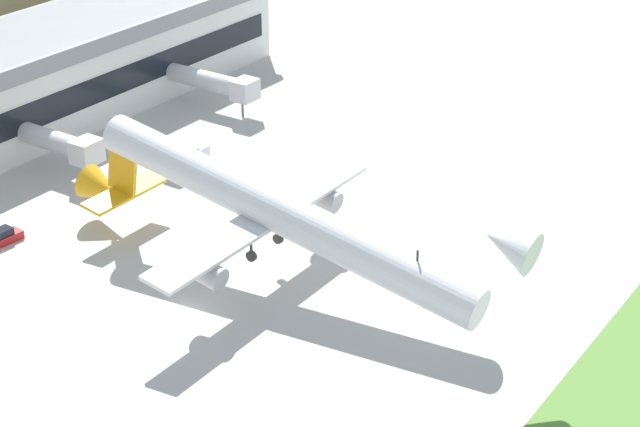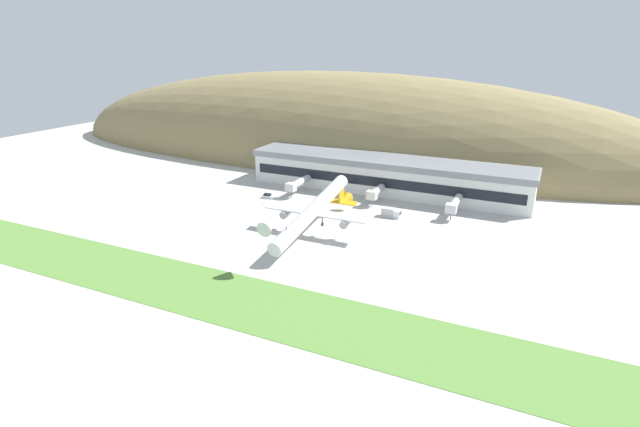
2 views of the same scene
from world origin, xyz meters
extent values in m
plane|color=#B7B5AF|center=(0.00, 0.00, 0.00)|extent=(435.11, 435.11, 0.00)
cube|color=#568438|center=(0.00, -44.52, 0.04)|extent=(391.60, 20.90, 0.08)
ellipsoid|color=olive|center=(-25.98, 97.87, 0.00)|extent=(323.14, 86.88, 79.24)
cube|color=white|center=(14.88, 48.17, 6.30)|extent=(103.42, 17.27, 12.61)
cube|color=gray|center=(14.88, 48.17, 11.47)|extent=(104.62, 18.47, 2.27)
cube|color=black|center=(14.88, 39.48, 5.67)|extent=(99.28, 0.16, 3.53)
cylinder|color=silver|center=(-13.26, 32.56, 4.00)|extent=(2.60, 13.96, 2.60)
cube|color=silver|center=(-13.26, 25.58, 4.00)|extent=(3.38, 2.86, 2.86)
cylinder|color=slate|center=(-13.26, 26.08, 2.00)|extent=(0.36, 0.36, 4.00)
cylinder|color=silver|center=(16.17, 34.22, 4.00)|extent=(2.60, 10.63, 2.60)
cube|color=silver|center=(16.17, 28.90, 4.00)|extent=(3.38, 2.86, 2.86)
cylinder|color=slate|center=(16.17, 29.40, 2.00)|extent=(0.36, 0.36, 4.00)
cylinder|color=silver|center=(43.38, 32.94, 4.00)|extent=(2.60, 13.20, 2.60)
cube|color=silver|center=(43.38, 26.34, 4.00)|extent=(3.38, 2.86, 2.86)
cylinder|color=slate|center=(43.38, 26.84, 2.00)|extent=(0.36, 0.36, 4.00)
cylinder|color=silver|center=(9.99, -4.35, 7.73)|extent=(4.04, 43.87, 10.98)
cone|color=silver|center=(9.99, -28.16, 11.58)|extent=(3.96, 5.02, 4.62)
cone|color=orange|center=(9.99, 19.86, 3.82)|extent=(3.96, 5.81, 4.74)
cube|color=orange|center=(9.99, 16.67, 8.06)|extent=(0.50, 4.78, 7.94)
cube|color=orange|center=(9.99, 16.87, 4.30)|extent=(10.50, 2.85, 0.81)
cube|color=silver|center=(9.99, -2.19, 6.67)|extent=(32.09, 3.63, 1.02)
cylinder|color=#9E9EA3|center=(0.37, -2.72, 5.21)|extent=(2.30, 3.92, 2.85)
cylinder|color=#9E9EA3|center=(19.62, -2.72, 5.21)|extent=(2.30, 3.92, 2.85)
cylinder|color=#2D2D2D|center=(7.77, -2.19, 4.46)|extent=(0.28, 0.28, 2.20)
cylinder|color=#2D2D2D|center=(7.77, -2.19, 3.36)|extent=(0.45, 1.10, 1.10)
cylinder|color=#2D2D2D|center=(12.21, -2.19, 4.46)|extent=(0.28, 0.28, 2.20)
cylinder|color=#2D2D2D|center=(12.21, -2.19, 3.36)|extent=(0.45, 1.10, 1.10)
cylinder|color=#2D2D2D|center=(9.99, -19.48, 7.37)|extent=(0.22, 0.22, 1.98)
cylinder|color=#2D2D2D|center=(9.99, -19.48, 6.38)|extent=(0.30, 0.83, 0.82)
cube|color=silver|center=(-20.52, 21.72, 0.46)|extent=(4.67, 2.06, 0.92)
cube|color=black|center=(-20.75, 21.70, 1.30)|extent=(2.60, 1.65, 0.75)
cube|color=#B21E1E|center=(0.03, 25.40, 0.45)|extent=(4.03, 2.07, 0.90)
cube|color=black|center=(-0.16, 25.41, 1.27)|extent=(2.26, 1.67, 0.74)
cube|color=silver|center=(27.55, 21.58, 1.24)|extent=(1.93, 2.57, 2.48)
cube|color=black|center=(28.54, 21.58, 1.69)|extent=(0.08, 2.18, 1.09)
cube|color=#B7B7BC|center=(24.55, 21.59, 1.44)|extent=(4.09, 2.57, 2.89)
cube|color=orange|center=(-18.21, 14.45, 0.01)|extent=(0.52, 0.52, 0.03)
cone|color=orange|center=(-18.21, 14.45, 0.31)|extent=(0.40, 0.40, 0.55)
camera|label=1|loc=(-64.33, -59.57, 54.45)|focal=60.00mm
camera|label=2|loc=(69.48, -124.49, 54.53)|focal=28.00mm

